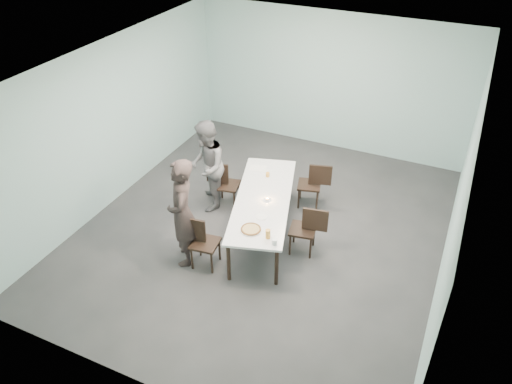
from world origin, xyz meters
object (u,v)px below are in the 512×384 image
at_px(chair_near_left, 200,239).
at_px(diner_near, 182,213).
at_px(chair_far_left, 223,181).
at_px(side_plate, 262,217).
at_px(chair_near_right, 308,227).
at_px(chair_far_right, 314,182).
at_px(amber_tumbler, 268,175).
at_px(diner_far, 207,166).
at_px(pizza, 251,229).
at_px(tealight, 267,199).
at_px(table, 263,201).
at_px(beer_glass, 268,234).
at_px(water_tumbler, 274,242).

relative_size(chair_near_left, diner_near, 0.47).
distance_m(chair_far_left, side_plate, 1.62).
height_order(chair_far_left, chair_near_right, same).
bearing_deg(chair_near_left, chair_near_right, 27.51).
xyz_separation_m(diner_near, side_plate, (1.06, 0.64, -0.17)).
bearing_deg(chair_far_right, amber_tumbler, 22.65).
xyz_separation_m(diner_far, amber_tumbler, (1.07, 0.31, -0.08)).
height_order(pizza, side_plate, pizza).
height_order(diner_near, diner_far, diner_near).
relative_size(side_plate, tealight, 3.21).
relative_size(chair_near_left, diner_far, 0.50).
relative_size(table, diner_far, 1.59).
bearing_deg(beer_glass, tealight, 114.19).
distance_m(chair_near_right, side_plate, 0.80).
height_order(diner_far, amber_tumbler, diner_far).
bearing_deg(chair_far_right, tealight, 56.65).
bearing_deg(table, chair_near_left, -117.77).
height_order(diner_near, tealight, diner_near).
xyz_separation_m(pizza, water_tumbler, (0.46, -0.16, 0.03)).
bearing_deg(amber_tumbler, diner_far, -163.76).
relative_size(chair_near_left, amber_tumbler, 10.88).
bearing_deg(chair_near_left, pizza, 10.91).
distance_m(chair_near_right, tealight, 0.82).
bearing_deg(pizza, diner_near, -166.18).
relative_size(table, chair_near_left, 3.16).
xyz_separation_m(table, chair_near_left, (-0.59, -1.12, -0.19)).
bearing_deg(diner_far, beer_glass, 27.82).
xyz_separation_m(table, pizza, (0.18, -0.87, 0.08)).
relative_size(tealight, amber_tumbler, 0.70).
relative_size(diner_near, beer_glass, 12.38).
relative_size(chair_far_left, tealight, 15.54).
bearing_deg(water_tumbler, tealight, 118.95).
distance_m(chair_near_left, tealight, 1.31).
relative_size(chair_near_right, water_tumbler, 9.67).
relative_size(table, water_tumbler, 30.54).
bearing_deg(diner_far, chair_far_left, 100.33).
height_order(diner_far, tealight, diner_far).
xyz_separation_m(chair_far_right, side_plate, (-0.31, -1.69, 0.25)).
xyz_separation_m(chair_far_right, diner_near, (-1.37, -2.33, 0.43)).
xyz_separation_m(chair_near_left, diner_near, (-0.28, -0.01, 0.43)).
xyz_separation_m(chair_near_left, amber_tumbler, (0.39, 1.78, 0.29)).
xyz_separation_m(chair_near_right, pizza, (-0.67, -0.75, 0.27)).
distance_m(table, beer_glass, 1.06).
distance_m(chair_far_left, pizza, 1.87).
relative_size(chair_far_left, diner_near, 0.47).
xyz_separation_m(table, side_plate, (0.19, -0.49, 0.06)).
bearing_deg(amber_tumbler, tealight, -67.06).
distance_m(side_plate, amber_tumbler, 1.22).
bearing_deg(diner_near, pizza, 74.63).
xyz_separation_m(chair_near_right, diner_far, (-2.13, 0.47, 0.37)).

